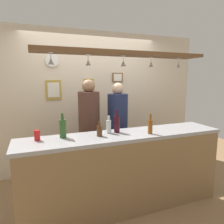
{
  "coord_description": "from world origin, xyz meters",
  "views": [
    {
      "loc": [
        -1.09,
        -2.71,
        1.73
      ],
      "look_at": [
        0.0,
        0.1,
        1.24
      ],
      "focal_mm": 33.11,
      "sensor_mm": 36.0,
      "label": 1
    }
  ],
  "objects_px": {
    "picture_frame_caricature": "(54,90)",
    "bottle_wine_dark_red": "(117,124)",
    "bottle_soda_clear": "(109,126)",
    "person_right_navy_shirt": "(118,122)",
    "drink_can": "(37,135)",
    "person_middle_brown_shirt": "(89,122)",
    "bottle_beer_amber_tall": "(150,126)",
    "bottle_beer_brown_stubby": "(99,131)",
    "wall_clock": "(52,60)",
    "picture_frame_upper_small": "(118,77)",
    "bottle_champagne_green": "(63,128)",
    "picture_frame_crest": "(89,86)"
  },
  "relations": [
    {
      "from": "picture_frame_caricature",
      "to": "bottle_wine_dark_red",
      "type": "bearing_deg",
      "value": -63.03
    },
    {
      "from": "bottle_soda_clear",
      "to": "person_right_navy_shirt",
      "type": "bearing_deg",
      "value": 58.84
    },
    {
      "from": "drink_can",
      "to": "person_middle_brown_shirt",
      "type": "bearing_deg",
      "value": 41.1
    },
    {
      "from": "bottle_beer_amber_tall",
      "to": "picture_frame_caricature",
      "type": "relative_size",
      "value": 0.76
    },
    {
      "from": "bottle_beer_brown_stubby",
      "to": "bottle_soda_clear",
      "type": "bearing_deg",
      "value": 31.72
    },
    {
      "from": "person_middle_brown_shirt",
      "to": "bottle_beer_brown_stubby",
      "type": "height_order",
      "value": "person_middle_brown_shirt"
    },
    {
      "from": "picture_frame_caricature",
      "to": "wall_clock",
      "type": "relative_size",
      "value": 1.55
    },
    {
      "from": "person_right_navy_shirt",
      "to": "picture_frame_upper_small",
      "type": "height_order",
      "value": "picture_frame_upper_small"
    },
    {
      "from": "picture_frame_upper_small",
      "to": "person_right_navy_shirt",
      "type": "bearing_deg",
      "value": -112.46
    },
    {
      "from": "person_middle_brown_shirt",
      "to": "bottle_beer_brown_stubby",
      "type": "distance_m",
      "value": 0.79
    },
    {
      "from": "bottle_beer_brown_stubby",
      "to": "bottle_champagne_green",
      "type": "bearing_deg",
      "value": 167.77
    },
    {
      "from": "bottle_beer_amber_tall",
      "to": "person_middle_brown_shirt",
      "type": "bearing_deg",
      "value": 122.1
    },
    {
      "from": "picture_frame_caricature",
      "to": "picture_frame_upper_small",
      "type": "xyz_separation_m",
      "value": [
        1.22,
        0.0,
        0.22
      ]
    },
    {
      "from": "bottle_beer_brown_stubby",
      "to": "picture_frame_crest",
      "type": "height_order",
      "value": "picture_frame_crest"
    },
    {
      "from": "bottle_wine_dark_red",
      "to": "bottle_beer_brown_stubby",
      "type": "distance_m",
      "value": 0.29
    },
    {
      "from": "picture_frame_caricature",
      "to": "wall_clock",
      "type": "xyz_separation_m",
      "value": [
        -0.01,
        -0.01,
        0.5
      ]
    },
    {
      "from": "person_middle_brown_shirt",
      "to": "bottle_wine_dark_red",
      "type": "relative_size",
      "value": 5.73
    },
    {
      "from": "bottle_beer_amber_tall",
      "to": "picture_frame_caricature",
      "type": "height_order",
      "value": "picture_frame_caricature"
    },
    {
      "from": "bottle_wine_dark_red",
      "to": "bottle_champagne_green",
      "type": "bearing_deg",
      "value": 179.58
    },
    {
      "from": "picture_frame_caricature",
      "to": "drink_can",
      "type": "bearing_deg",
      "value": -104.19
    },
    {
      "from": "picture_frame_caricature",
      "to": "picture_frame_crest",
      "type": "xyz_separation_m",
      "value": [
        0.64,
        0.0,
        0.07
      ]
    },
    {
      "from": "person_right_navy_shirt",
      "to": "wall_clock",
      "type": "distance_m",
      "value": 1.54
    },
    {
      "from": "bottle_wine_dark_red",
      "to": "wall_clock",
      "type": "relative_size",
      "value": 1.36
    },
    {
      "from": "bottle_wine_dark_red",
      "to": "picture_frame_upper_small",
      "type": "height_order",
      "value": "picture_frame_upper_small"
    },
    {
      "from": "bottle_champagne_green",
      "to": "bottle_soda_clear",
      "type": "height_order",
      "value": "bottle_champagne_green"
    },
    {
      "from": "drink_can",
      "to": "picture_frame_caricature",
      "type": "distance_m",
      "value": 1.43
    },
    {
      "from": "bottle_wine_dark_red",
      "to": "bottle_soda_clear",
      "type": "relative_size",
      "value": 1.3
    },
    {
      "from": "bottle_soda_clear",
      "to": "wall_clock",
      "type": "xyz_separation_m",
      "value": [
        -0.56,
        1.29,
        0.92
      ]
    },
    {
      "from": "bottle_soda_clear",
      "to": "bottle_beer_amber_tall",
      "type": "relative_size",
      "value": 0.88
    },
    {
      "from": "bottle_wine_dark_red",
      "to": "wall_clock",
      "type": "height_order",
      "value": "wall_clock"
    },
    {
      "from": "bottle_beer_amber_tall",
      "to": "picture_frame_upper_small",
      "type": "relative_size",
      "value": 1.18
    },
    {
      "from": "bottle_beer_brown_stubby",
      "to": "picture_frame_upper_small",
      "type": "distance_m",
      "value": 1.75
    },
    {
      "from": "picture_frame_caricature",
      "to": "person_middle_brown_shirt",
      "type": "bearing_deg",
      "value": -52.32
    },
    {
      "from": "picture_frame_crest",
      "to": "picture_frame_upper_small",
      "type": "bearing_deg",
      "value": 0.0
    },
    {
      "from": "bottle_soda_clear",
      "to": "bottle_beer_amber_tall",
      "type": "xyz_separation_m",
      "value": [
        0.49,
        -0.22,
        0.01
      ]
    },
    {
      "from": "picture_frame_crest",
      "to": "bottle_wine_dark_red",
      "type": "bearing_deg",
      "value": -88.86
    },
    {
      "from": "bottle_soda_clear",
      "to": "bottle_beer_amber_tall",
      "type": "height_order",
      "value": "bottle_beer_amber_tall"
    },
    {
      "from": "bottle_wine_dark_red",
      "to": "bottle_soda_clear",
      "type": "bearing_deg",
      "value": 175.11
    },
    {
      "from": "person_right_navy_shirt",
      "to": "picture_frame_crest",
      "type": "relative_size",
      "value": 6.4
    },
    {
      "from": "bottle_beer_brown_stubby",
      "to": "picture_frame_crest",
      "type": "distance_m",
      "value": 1.5
    },
    {
      "from": "picture_frame_crest",
      "to": "wall_clock",
      "type": "height_order",
      "value": "wall_clock"
    },
    {
      "from": "wall_clock",
      "to": "drink_can",
      "type": "bearing_deg",
      "value": -104.01
    },
    {
      "from": "bottle_beer_brown_stubby",
      "to": "person_middle_brown_shirt",
      "type": "bearing_deg",
      "value": 84.32
    },
    {
      "from": "bottle_beer_brown_stubby",
      "to": "picture_frame_upper_small",
      "type": "bearing_deg",
      "value": 59.38
    },
    {
      "from": "person_middle_brown_shirt",
      "to": "bottle_champagne_green",
      "type": "relative_size",
      "value": 5.73
    },
    {
      "from": "bottle_beer_amber_tall",
      "to": "picture_frame_upper_small",
      "type": "bearing_deg",
      "value": 83.35
    },
    {
      "from": "bottle_champagne_green",
      "to": "picture_frame_crest",
      "type": "xyz_separation_m",
      "value": [
        0.68,
        1.3,
        0.45
      ]
    },
    {
      "from": "picture_frame_caricature",
      "to": "picture_frame_upper_small",
      "type": "distance_m",
      "value": 1.24
    },
    {
      "from": "bottle_soda_clear",
      "to": "bottle_champagne_green",
      "type": "bearing_deg",
      "value": -179.58
    },
    {
      "from": "wall_clock",
      "to": "bottle_soda_clear",
      "type": "bearing_deg",
      "value": -66.58
    }
  ]
}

